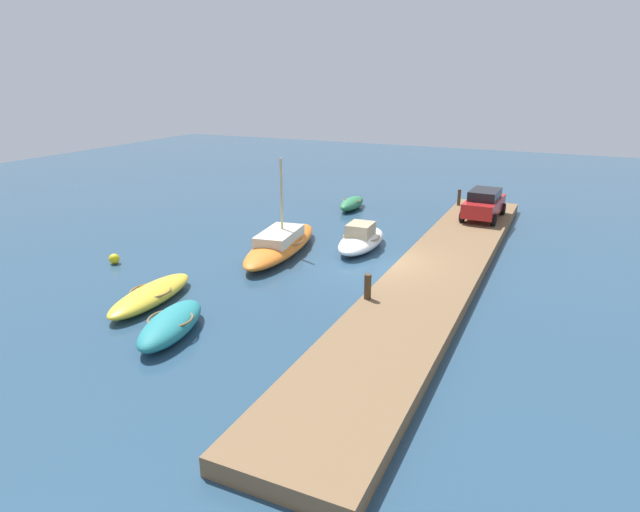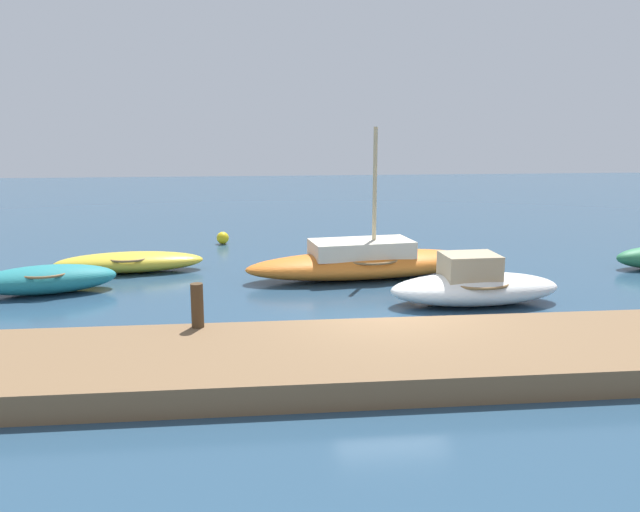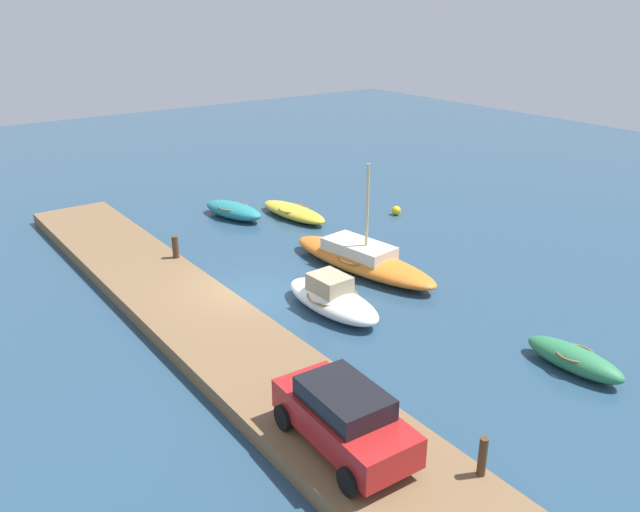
# 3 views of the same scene
# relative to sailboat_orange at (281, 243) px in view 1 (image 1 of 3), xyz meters

# --- Properties ---
(ground_plane) EXTENTS (84.00, 84.00, 0.00)m
(ground_plane) POSITION_rel_sailboat_orange_xyz_m (-0.38, -5.00, -0.49)
(ground_plane) COLOR navy
(dock_platform) EXTENTS (26.97, 3.47, 0.49)m
(dock_platform) POSITION_rel_sailboat_orange_xyz_m (-0.38, -7.45, -0.24)
(dock_platform) COLOR brown
(dock_platform) RESTS_ON ground_plane
(sailboat_orange) EXTENTS (7.47, 2.93, 4.42)m
(sailboat_orange) POSITION_rel_sailboat_orange_xyz_m (0.00, 0.00, 0.00)
(sailboat_orange) COLOR orange
(sailboat_orange) RESTS_ON ground_plane
(rowboat_teal) EXTENTS (3.87, 2.23, 0.76)m
(rowboat_teal) POSITION_rel_sailboat_orange_xyz_m (-8.92, -0.90, -0.10)
(rowboat_teal) COLOR teal
(rowboat_teal) RESTS_ON ground_plane
(dinghy_green) EXTENTS (3.12, 1.14, 0.72)m
(dinghy_green) POSITION_rel_sailboat_orange_xyz_m (9.50, 0.23, -0.12)
(dinghy_green) COLOR #2D7A4C
(dinghy_green) RESTS_ON ground_plane
(motorboat_white) EXTENTS (4.45, 1.90, 1.30)m
(motorboat_white) POSITION_rel_sailboat_orange_xyz_m (2.21, -3.17, -0.00)
(motorboat_white) COLOR white
(motorboat_white) RESTS_ON ground_plane
(rowboat_yellow) EXTENTS (4.58, 1.81, 0.61)m
(rowboat_yellow) POSITION_rel_sailboat_orange_xyz_m (-7.13, 1.51, -0.17)
(rowboat_yellow) COLOR gold
(rowboat_yellow) RESTS_ON ground_plane
(mooring_post_west) EXTENTS (0.25, 0.25, 0.90)m
(mooring_post_west) POSITION_rel_sailboat_orange_xyz_m (-4.51, -5.96, 0.46)
(mooring_post_west) COLOR #47331E
(mooring_post_west) RESTS_ON dock_platform
(mooring_post_mid_west) EXTENTS (0.19, 0.19, 0.96)m
(mooring_post_mid_west) POSITION_rel_sailboat_orange_xyz_m (11.27, -5.96, 0.49)
(mooring_post_mid_west) COLOR #47331E
(mooring_post_mid_west) RESTS_ON dock_platform
(parked_car) EXTENTS (3.89, 1.99, 1.58)m
(parked_car) POSITION_rel_sailboat_orange_xyz_m (8.72, -7.79, 0.83)
(parked_car) COLOR #B21E1E
(parked_car) RESTS_ON dock_platform
(marker_buoy) EXTENTS (0.46, 0.46, 0.46)m
(marker_buoy) POSITION_rel_sailboat_orange_xyz_m (-4.44, 5.97, -0.25)
(marker_buoy) COLOR yellow
(marker_buoy) RESTS_ON ground_plane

